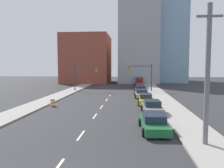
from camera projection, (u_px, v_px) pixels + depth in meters
sidewalk_left at (81, 87)px, 54.35m from camera, size 3.21×89.64×0.17m
sidewalk_right at (152, 87)px, 52.83m from camera, size 3.21×89.64×0.17m
lane_stripe_at_7m at (81, 135)px, 16.45m from camera, size 0.16×2.40×0.01m
lane_stripe_at_14m at (95, 116)px, 22.80m from camera, size 0.16×2.40×0.01m
lane_stripe_at_19m at (101, 107)px, 27.86m from camera, size 0.16×2.40×0.01m
lane_stripe_at_25m at (107, 100)px, 33.84m from camera, size 0.16×2.40×0.01m
lane_stripe_at_30m at (110, 95)px, 39.22m from camera, size 0.16×2.40×0.01m
building_brick_left at (87, 59)px, 69.52m from camera, size 14.00×16.00×14.84m
building_office_center at (138, 43)px, 71.65m from camera, size 12.00×20.00×25.57m
building_glass_right at (163, 39)px, 74.74m from camera, size 13.00×20.00×29.07m
traffic_signal_left at (82, 73)px, 45.73m from camera, size 4.91×0.35×5.64m
traffic_signal_right at (144, 74)px, 44.60m from camera, size 4.91×0.35×5.64m
utility_pole_right_near at (207, 75)px, 13.82m from camera, size 1.60×0.32×9.10m
traffic_barrel at (53, 103)px, 28.25m from camera, size 0.56×0.56×0.95m
sedan_green at (154, 123)px, 17.56m from camera, size 2.35×4.88×1.37m
sedan_gray at (152, 107)px, 23.99m from camera, size 2.32×4.86×1.47m
sedan_yellow at (146, 99)px, 29.84m from camera, size 2.25×4.81×1.45m
sedan_tan at (141, 94)px, 36.35m from camera, size 2.23×4.79×1.36m
sedan_brown at (140, 90)px, 42.07m from camera, size 2.19×4.37×1.48m
sedan_navy at (140, 87)px, 47.60m from camera, size 2.21×4.70×1.36m
pickup_truck_maroon at (139, 84)px, 54.05m from camera, size 2.36×5.86×2.25m
pickup_truck_teal at (139, 82)px, 61.11m from camera, size 2.48×5.77×2.26m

